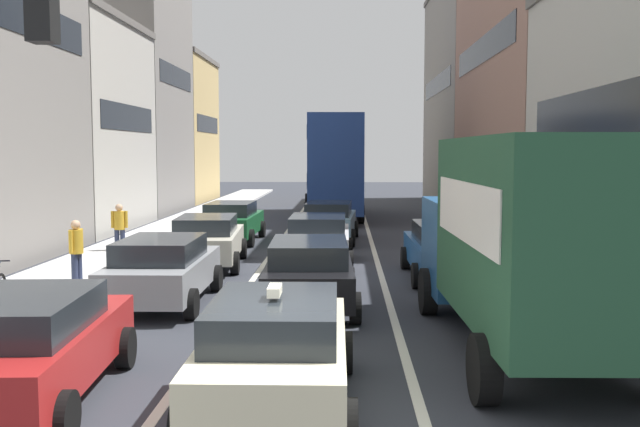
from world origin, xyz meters
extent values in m
cube|color=#BCBCBC|center=(-6.70, 20.00, 0.07)|extent=(2.60, 64.00, 0.14)
cube|color=silver|center=(-1.70, 20.00, 0.01)|extent=(0.16, 60.00, 0.01)
cube|color=silver|center=(1.70, 20.00, 0.01)|extent=(0.16, 60.00, 0.01)
cube|color=black|center=(-8.48, 13.20, 7.23)|extent=(0.02, 7.04, 1.10)
cube|color=#B2ADA3|center=(-12.00, 22.00, 4.35)|extent=(7.00, 8.70, 8.71)
cube|color=black|center=(-8.48, 22.00, 4.79)|extent=(0.02, 7.04, 1.10)
cube|color=#66605B|center=(-12.00, 22.00, 8.86)|extent=(7.20, 8.70, 0.30)
cube|color=gray|center=(-12.00, 30.80, 6.75)|extent=(7.00, 8.70, 13.49)
cube|color=black|center=(-8.48, 30.80, 7.42)|extent=(0.02, 7.04, 1.10)
cube|color=tan|center=(-12.00, 39.60, 4.70)|extent=(7.00, 8.70, 9.40)
cube|color=black|center=(-8.48, 39.60, 5.17)|extent=(0.02, 7.04, 1.10)
cube|color=#66605B|center=(-12.00, 39.60, 9.55)|extent=(7.20, 8.70, 0.30)
cube|color=gray|center=(9.90, 36.67, 6.78)|extent=(7.00, 14.57, 13.57)
cube|color=black|center=(6.38, 36.67, 7.46)|extent=(0.02, 11.73, 1.10)
cube|color=#936B5B|center=(9.90, 22.00, 6.87)|extent=(7.00, 14.57, 13.74)
cube|color=black|center=(6.38, 22.00, 7.56)|extent=(0.02, 11.73, 1.10)
cube|color=black|center=(6.39, 7.33, 4.26)|extent=(0.02, 11.73, 1.10)
cube|color=black|center=(-2.55, -0.50, 4.95)|extent=(0.28, 0.28, 0.84)
sphere|color=#F2A519|center=(-2.55, -0.35, 4.95)|extent=(0.18, 0.18, 0.18)
sphere|color=green|center=(-2.55, -0.35, 4.69)|extent=(0.18, 0.18, 0.18)
cube|color=navy|center=(3.63, 6.36, 1.43)|extent=(2.46, 2.46, 1.90)
cube|color=black|center=(3.60, 7.57, 1.81)|extent=(2.02, 0.08, 0.70)
cube|color=#234C33|center=(3.72, 2.60, 2.18)|extent=(2.53, 5.50, 2.80)
cube|color=white|center=(2.51, 2.57, 2.46)|extent=(0.13, 4.48, 0.90)
cylinder|color=black|center=(2.43, 6.41, 0.48)|extent=(0.32, 0.97, 0.96)
cylinder|color=black|center=(4.83, 6.47, 0.48)|extent=(0.32, 0.97, 0.96)
cylinder|color=black|center=(2.56, 1.13, 0.48)|extent=(0.32, 0.97, 0.96)
cube|color=beige|center=(-0.19, 0.94, 0.67)|extent=(1.84, 4.32, 0.70)
cube|color=#1E2328|center=(-0.19, 0.74, 1.23)|extent=(1.61, 2.42, 0.52)
cube|color=#F2EACC|center=(-0.19, 0.74, 1.60)|extent=(0.16, 0.44, 0.12)
cylinder|color=black|center=(-1.12, 2.39, 0.32)|extent=(0.23, 0.64, 0.64)
cylinder|color=black|center=(0.72, 2.41, 0.32)|extent=(0.23, 0.64, 0.64)
cylinder|color=black|center=(-1.10, -0.53, 0.32)|extent=(0.23, 0.64, 0.64)
cylinder|color=black|center=(0.74, -0.52, 0.32)|extent=(0.23, 0.64, 0.64)
cube|color=#A51E1E|center=(-3.53, 1.03, 0.67)|extent=(2.08, 4.41, 0.70)
cube|color=#1E2328|center=(-3.51, 0.83, 1.23)|extent=(1.74, 2.51, 0.52)
cylinder|color=black|center=(-4.54, 2.43, 0.32)|extent=(0.26, 0.65, 0.64)
cylinder|color=black|center=(-2.70, 2.55, 0.32)|extent=(0.26, 0.65, 0.64)
cylinder|color=black|center=(-2.51, -0.37, 0.32)|extent=(0.26, 0.65, 0.64)
cube|color=black|center=(-0.05, 6.91, 0.67)|extent=(1.93, 4.35, 0.70)
cube|color=#1E2328|center=(-0.04, 6.71, 1.23)|extent=(1.66, 2.46, 0.52)
cylinder|color=black|center=(-1.01, 8.34, 0.32)|extent=(0.24, 0.65, 0.64)
cylinder|color=black|center=(0.82, 8.40, 0.32)|extent=(0.24, 0.65, 0.64)
cylinder|color=black|center=(-0.92, 5.42, 0.32)|extent=(0.24, 0.65, 0.64)
cylinder|color=black|center=(0.91, 5.48, 0.32)|extent=(0.24, 0.65, 0.64)
cube|color=gray|center=(-3.29, 7.18, 0.67)|extent=(1.84, 4.32, 0.70)
cube|color=#1E2328|center=(-3.29, 6.98, 1.23)|extent=(1.60, 2.42, 0.52)
cylinder|color=black|center=(-4.22, 8.64, 0.32)|extent=(0.23, 0.64, 0.64)
cylinder|color=black|center=(-2.38, 8.65, 0.32)|extent=(0.23, 0.64, 0.64)
cylinder|color=black|center=(-4.20, 5.71, 0.32)|extent=(0.23, 0.64, 0.64)
cylinder|color=black|center=(-2.36, 5.73, 0.32)|extent=(0.23, 0.64, 0.64)
cube|color=silver|center=(-0.08, 12.74, 0.67)|extent=(1.82, 4.31, 0.70)
cube|color=#1E2328|center=(-0.08, 12.54, 1.23)|extent=(1.59, 2.41, 0.52)
cylinder|color=black|center=(-0.99, 14.20, 0.32)|extent=(0.22, 0.64, 0.64)
cylinder|color=black|center=(0.85, 14.20, 0.32)|extent=(0.22, 0.64, 0.64)
cylinder|color=black|center=(-1.00, 11.28, 0.32)|extent=(0.22, 0.64, 0.64)
cylinder|color=black|center=(0.84, 11.27, 0.32)|extent=(0.22, 0.64, 0.64)
cube|color=beige|center=(-3.31, 12.38, 0.67)|extent=(2.09, 4.41, 0.70)
cube|color=#1E2328|center=(-3.30, 12.18, 1.23)|extent=(1.74, 2.51, 0.52)
cylinder|color=black|center=(-4.33, 13.78, 0.32)|extent=(0.26, 0.65, 0.64)
cylinder|color=black|center=(-2.49, 13.90, 0.32)|extent=(0.26, 0.65, 0.64)
cylinder|color=black|center=(-4.13, 10.86, 0.32)|extent=(0.26, 0.65, 0.64)
cylinder|color=black|center=(-2.29, 10.99, 0.32)|extent=(0.26, 0.65, 0.64)
cube|color=#759EB7|center=(0.13, 18.29, 0.67)|extent=(2.04, 4.39, 0.70)
cube|color=#1E2328|center=(0.12, 18.09, 1.23)|extent=(1.72, 2.49, 0.52)
cylinder|color=black|center=(-0.71, 19.80, 0.32)|extent=(0.26, 0.65, 0.64)
cylinder|color=black|center=(1.13, 19.70, 0.32)|extent=(0.26, 0.65, 0.64)
cylinder|color=black|center=(-0.87, 16.88, 0.32)|extent=(0.26, 0.65, 0.64)
cylinder|color=black|center=(0.96, 16.78, 0.32)|extent=(0.26, 0.65, 0.64)
cube|color=#19592D|center=(-3.49, 18.04, 0.67)|extent=(1.89, 4.34, 0.70)
cube|color=#1E2328|center=(-3.50, 17.84, 1.23)|extent=(1.64, 2.44, 0.52)
cylinder|color=black|center=(-4.38, 19.52, 0.32)|extent=(0.23, 0.64, 0.64)
cylinder|color=black|center=(-2.54, 19.48, 0.32)|extent=(0.23, 0.64, 0.64)
cylinder|color=black|center=(-4.44, 16.60, 0.32)|extent=(0.23, 0.64, 0.64)
cylinder|color=black|center=(-2.60, 16.56, 0.32)|extent=(0.23, 0.64, 0.64)
cube|color=#194C8C|center=(3.38, 10.65, 0.67)|extent=(1.86, 4.32, 0.70)
cube|color=#1E2328|center=(3.38, 10.45, 1.23)|extent=(1.62, 2.43, 0.52)
cylinder|color=black|center=(2.44, 12.10, 0.32)|extent=(0.23, 0.64, 0.64)
cylinder|color=black|center=(4.28, 12.12, 0.32)|extent=(0.23, 0.64, 0.64)
cylinder|color=black|center=(2.48, 9.18, 0.32)|extent=(0.23, 0.64, 0.64)
cylinder|color=black|center=(4.32, 9.20, 0.32)|extent=(0.23, 0.64, 0.64)
cube|color=navy|center=(0.05, 28.06, 1.70)|extent=(3.01, 10.61, 2.40)
cube|color=black|center=(0.05, 28.06, 2.06)|extent=(3.01, 9.98, 0.70)
cube|color=navy|center=(0.05, 28.06, 3.98)|extent=(3.01, 10.61, 2.16)
cube|color=black|center=(0.05, 28.06, 4.22)|extent=(3.01, 9.98, 0.64)
cylinder|color=black|center=(-1.38, 31.78, 0.50)|extent=(0.35, 1.01, 1.00)
cylinder|color=black|center=(1.12, 31.90, 0.50)|extent=(0.35, 1.01, 1.00)
cylinder|color=black|center=(-1.04, 24.85, 0.50)|extent=(0.35, 1.01, 1.00)
cylinder|color=black|center=(1.46, 24.98, 0.50)|extent=(0.35, 1.01, 1.00)
torus|color=black|center=(-6.91, 7.12, 0.34)|extent=(0.15, 0.68, 0.68)
cylinder|color=#262D47|center=(-6.56, 14.70, 0.41)|extent=(0.16, 0.16, 0.82)
cylinder|color=#262D47|center=(-6.74, 14.68, 0.41)|extent=(0.16, 0.16, 0.82)
cylinder|color=gold|center=(-6.65, 14.69, 1.12)|extent=(0.34, 0.34, 0.60)
sphere|color=tan|center=(-6.65, 14.69, 1.54)|extent=(0.24, 0.24, 0.24)
cylinder|color=gold|center=(-6.43, 14.73, 1.15)|extent=(0.10, 0.10, 0.55)
cylinder|color=gold|center=(-6.87, 14.66, 1.15)|extent=(0.10, 0.10, 0.55)
cylinder|color=#262D47|center=(-6.02, 9.14, 0.41)|extent=(0.16, 0.16, 0.82)
cylinder|color=#262D47|center=(-5.98, 9.32, 0.41)|extent=(0.16, 0.16, 0.82)
cylinder|color=gold|center=(-6.00, 9.23, 1.12)|extent=(0.34, 0.34, 0.60)
sphere|color=tan|center=(-6.00, 9.23, 1.54)|extent=(0.24, 0.24, 0.24)
cylinder|color=gold|center=(-6.06, 9.02, 1.15)|extent=(0.10, 0.10, 0.55)
cylinder|color=gold|center=(-5.95, 9.44, 1.15)|extent=(0.10, 0.10, 0.55)
camera|label=1|loc=(0.70, -8.17, 3.37)|focal=39.97mm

